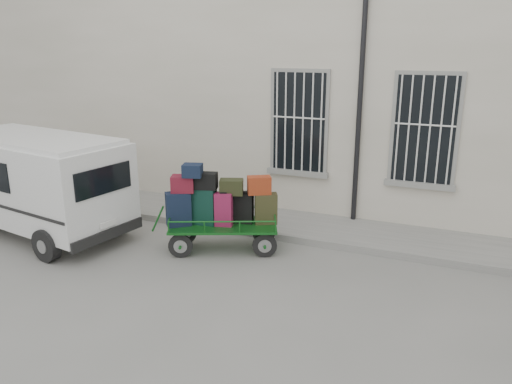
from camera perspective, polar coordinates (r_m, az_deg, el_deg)
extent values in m
plane|color=slate|center=(9.19, 1.22, -8.81)|extent=(80.00, 80.00, 0.00)
cube|color=#BDB7A1|center=(13.62, 10.03, 12.31)|extent=(24.00, 5.00, 6.00)
cylinder|color=black|center=(10.92, 11.79, 10.21)|extent=(0.11, 0.11, 5.60)
cube|color=black|center=(11.38, 4.96, 7.94)|extent=(1.20, 0.08, 2.20)
cube|color=gray|center=(11.59, 4.79, 2.24)|extent=(1.45, 0.22, 0.12)
cube|color=black|center=(10.88, 18.71, 6.74)|extent=(1.20, 0.08, 2.20)
cube|color=gray|center=(11.09, 18.16, 0.82)|extent=(1.45, 0.22, 0.12)
cube|color=slate|center=(11.08, 5.41, -3.94)|extent=(24.00, 1.70, 0.15)
cylinder|color=black|center=(9.68, -8.62, -6.12)|extent=(0.46, 0.24, 0.47)
cylinder|color=gray|center=(9.68, -8.62, -6.12)|extent=(0.27, 0.18, 0.26)
cylinder|color=black|center=(10.34, -8.09, -4.60)|extent=(0.46, 0.24, 0.47)
cylinder|color=gray|center=(10.34, -8.09, -4.60)|extent=(0.27, 0.18, 0.26)
cylinder|color=black|center=(9.59, 1.00, -6.14)|extent=(0.46, 0.24, 0.47)
cylinder|color=gray|center=(9.59, 1.00, -6.14)|extent=(0.27, 0.18, 0.26)
cylinder|color=black|center=(10.26, 0.89, -4.60)|extent=(0.46, 0.24, 0.47)
cylinder|color=gray|center=(10.26, 0.89, -4.60)|extent=(0.27, 0.18, 0.26)
cube|color=#14591B|center=(9.83, -3.75, -3.82)|extent=(2.29, 1.70, 0.05)
cylinder|color=#14591B|center=(9.94, -11.16, -3.02)|extent=(0.27, 0.14, 0.53)
cube|color=black|center=(9.76, -8.86, -1.93)|extent=(0.53, 0.51, 0.66)
cube|color=black|center=(9.66, -8.95, 0.02)|extent=(0.23, 0.20, 0.03)
cube|color=black|center=(9.76, -5.93, -1.64)|extent=(0.48, 0.30, 0.72)
cube|color=black|center=(9.65, -5.99, 0.48)|extent=(0.21, 0.18, 0.03)
cube|color=maroon|center=(9.65, -3.72, -2.00)|extent=(0.37, 0.27, 0.66)
cube|color=black|center=(9.55, -3.76, -0.05)|extent=(0.16, 0.14, 0.03)
cube|color=black|center=(9.83, -1.43, -1.79)|extent=(0.42, 0.32, 0.60)
cube|color=black|center=(9.73, -1.44, -0.02)|extent=(0.19, 0.17, 0.03)
cube|color=#38331C|center=(9.77, 1.14, -1.90)|extent=(0.50, 0.41, 0.60)
cube|color=black|center=(9.67, 1.15, -0.12)|extent=(0.21, 0.18, 0.03)
cube|color=#581128|center=(9.67, -8.35, 0.95)|extent=(0.52, 0.45, 0.32)
cube|color=black|center=(9.60, -5.82, 1.29)|extent=(0.50, 0.36, 0.32)
cube|color=#282A15|center=(9.62, -2.83, 0.58)|extent=(0.52, 0.43, 0.29)
cube|color=maroon|center=(9.63, 0.37, 0.79)|extent=(0.51, 0.44, 0.34)
cube|color=black|center=(9.50, -7.28, 2.46)|extent=(0.43, 0.38, 0.24)
cube|color=silver|center=(11.47, -23.73, 1.31)|extent=(4.38, 2.46, 1.69)
cube|color=silver|center=(11.29, -24.24, 5.64)|extent=(4.17, 2.29, 0.09)
cube|color=black|center=(9.78, -17.03, 1.27)|extent=(0.26, 1.30, 0.52)
cube|color=black|center=(10.11, -16.56, -4.64)|extent=(0.39, 1.73, 0.21)
cube|color=white|center=(10.00, -16.52, -3.53)|extent=(0.10, 0.39, 0.11)
cylinder|color=black|center=(13.25, -23.56, -0.74)|extent=(0.66, 0.31, 0.64)
cylinder|color=black|center=(10.18, -22.81, -5.62)|extent=(0.66, 0.31, 0.64)
cylinder|color=black|center=(11.17, -15.61, -3.01)|extent=(0.66, 0.31, 0.64)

